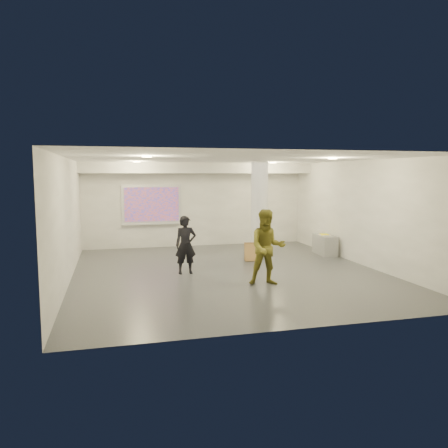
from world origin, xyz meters
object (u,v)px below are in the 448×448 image
object	(u,v)px
woman	(186,245)
man	(267,247)
column	(259,210)
projection_screen	(152,205)
credenza	(325,245)

from	to	relation	value
woman	man	distance (m)	2.34
column	projection_screen	distance (m)	4.08
woman	man	world-z (taller)	man
man	woman	bearing A→B (deg)	146.62
column	man	world-z (taller)	column
credenza	man	bearing A→B (deg)	-129.49
credenza	woman	xyz separation A→B (m)	(-4.83, -1.58, 0.44)
woman	column	bearing A→B (deg)	30.92
woman	credenza	bearing A→B (deg)	15.94
column	projection_screen	size ratio (longest dim) A/B	1.43
woman	man	xyz separation A→B (m)	(1.67, -1.64, 0.13)
credenza	woman	bearing A→B (deg)	-156.83
woman	man	bearing A→B (deg)	-46.68
man	column	bearing A→B (deg)	85.26
projection_screen	man	size ratio (longest dim) A/B	1.18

